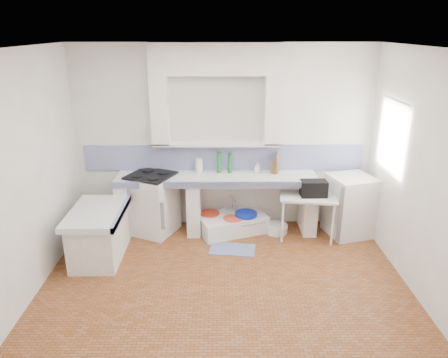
{
  "coord_description": "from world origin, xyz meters",
  "views": [
    {
      "loc": [
        -0.05,
        -4.29,
        2.99
      ],
      "look_at": [
        0.0,
        1.0,
        1.1
      ],
      "focal_mm": 34.05,
      "sensor_mm": 36.0,
      "label": 1
    }
  ],
  "objects_px": {
    "stove": "(152,204)",
    "fridge": "(349,206)",
    "side_table": "(307,217)",
    "sink": "(232,224)"
  },
  "relations": [
    {
      "from": "stove",
      "to": "fridge",
      "type": "xyz_separation_m",
      "value": [
        2.99,
        -0.11,
        0.01
      ]
    },
    {
      "from": "side_table",
      "to": "fridge",
      "type": "height_order",
      "value": "fridge"
    },
    {
      "from": "side_table",
      "to": "fridge",
      "type": "bearing_deg",
      "value": 21.16
    },
    {
      "from": "sink",
      "to": "fridge",
      "type": "distance_m",
      "value": 1.8
    },
    {
      "from": "stove",
      "to": "side_table",
      "type": "relative_size",
      "value": 1.11
    },
    {
      "from": "sink",
      "to": "side_table",
      "type": "relative_size",
      "value": 1.24
    },
    {
      "from": "stove",
      "to": "fridge",
      "type": "relative_size",
      "value": 0.98
    },
    {
      "from": "stove",
      "to": "sink",
      "type": "bearing_deg",
      "value": 22.95
    },
    {
      "from": "stove",
      "to": "fridge",
      "type": "bearing_deg",
      "value": 22.35
    },
    {
      "from": "fridge",
      "to": "side_table",
      "type": "bearing_deg",
      "value": 176.63
    }
  ]
}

